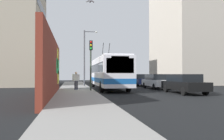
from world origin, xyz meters
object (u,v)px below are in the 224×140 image
parked_car_black (184,83)px  traffic_light (91,57)px  parked_car_navy (140,80)px  pedestrian_midblock (76,79)px  city_bus (108,72)px  parked_car_white (156,81)px  street_lamp (86,54)px

parked_car_black → traffic_light: bearing=69.6°
parked_car_navy → pedestrian_midblock: bearing=133.1°
city_bus → parked_car_white: (-0.28, -5.20, -0.98)m
traffic_light → street_lamp: street_lamp is taller
city_bus → street_lamp: bearing=24.9°
traffic_light → parked_car_black: bearing=-110.4°
traffic_light → pedestrian_midblock: bearing=41.4°
city_bus → pedestrian_midblock: size_ratio=7.30×
city_bus → parked_car_navy: (5.71, -5.20, -0.98)m
parked_car_black → street_lamp: (10.94, 7.27, 3.21)m
traffic_light → parked_car_navy: bearing=-37.9°
parked_car_navy → parked_car_black: bearing=-180.0°
city_bus → pedestrian_midblock: city_bus is taller
parked_car_black → pedestrian_midblock: size_ratio=3.00×
parked_car_navy → street_lamp: (-1.24, 7.27, 3.21)m
parked_car_black → parked_car_navy: same height
street_lamp → parked_car_white: bearing=-123.2°
parked_car_navy → traffic_light: bearing=142.1°
traffic_light → street_lamp: (8.20, -0.08, 0.95)m
parked_car_navy → pedestrian_midblock: (-8.03, 8.59, 0.28)m
parked_car_black → pedestrian_midblock: 9.54m
parked_car_black → street_lamp: bearing=33.6°
city_bus → street_lamp: 5.40m
parked_car_black → parked_car_white: size_ratio=1.04×
parked_car_black → street_lamp: size_ratio=0.73×
parked_car_navy → parked_car_white: bearing=-180.0°
city_bus → parked_car_black: bearing=-141.2°
city_bus → parked_car_white: size_ratio=2.53×
parked_car_white → traffic_light: traffic_light is taller
parked_car_white → parked_car_black: bearing=-180.0°
pedestrian_midblock → parked_car_white: bearing=-76.6°
traffic_light → street_lamp: 8.25m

